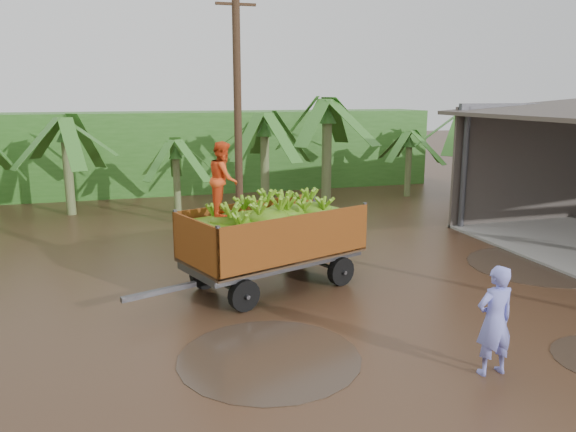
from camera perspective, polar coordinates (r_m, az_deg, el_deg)
The scene contains 6 objects.
ground at distance 12.35m, azimuth 11.01°, elevation -8.91°, with size 100.00×100.00×0.00m, color black.
hedge_north at distance 26.51m, azimuth -9.08°, elevation 6.53°, with size 22.00×3.00×3.60m, color #2D661E.
banana_trailer at distance 12.87m, azimuth -1.68°, elevation -1.97°, with size 5.66×3.24×3.46m.
man_blue at distance 9.62m, azimuth 20.24°, elevation -9.93°, with size 0.66×0.44×1.82m, color #7E83E6.
utility_pole at distance 17.32m, azimuth -5.12°, elevation 10.30°, with size 1.20×0.24×7.53m.
banana_plants at distance 16.60m, azimuth -16.23°, elevation 3.16°, with size 24.32×20.40×4.40m.
Camera 1 is at (-5.46, -10.15, 4.44)m, focal length 35.00 mm.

